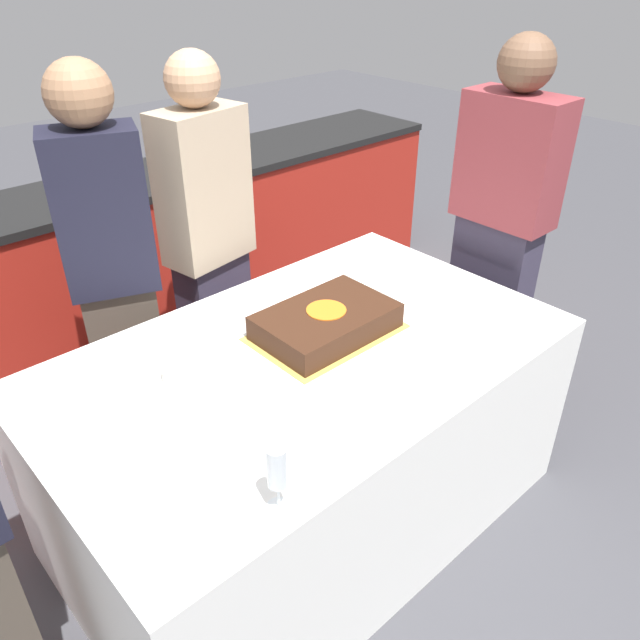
% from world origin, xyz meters
% --- Properties ---
extents(ground_plane, '(14.00, 14.00, 0.00)m').
position_xyz_m(ground_plane, '(0.00, 0.00, 0.00)').
color(ground_plane, '#424247').
extents(back_counter, '(4.40, 0.58, 0.92)m').
position_xyz_m(back_counter, '(0.00, 1.62, 0.46)').
color(back_counter, '#A82319').
rests_on(back_counter, ground_plane).
extents(dining_table, '(1.80, 1.09, 0.78)m').
position_xyz_m(dining_table, '(0.00, 0.00, 0.39)').
color(dining_table, white).
rests_on(dining_table, ground_plane).
extents(cake, '(0.51, 0.35, 0.10)m').
position_xyz_m(cake, '(0.13, 0.04, 0.82)').
color(cake, gold).
rests_on(cake, dining_table).
extents(plate_stack, '(0.21, 0.21, 0.05)m').
position_xyz_m(plate_stack, '(-0.35, 0.13, 0.80)').
color(plate_stack, white).
rests_on(plate_stack, dining_table).
extents(wine_glass, '(0.07, 0.07, 0.20)m').
position_xyz_m(wine_glass, '(-0.50, -0.47, 0.91)').
color(wine_glass, white).
rests_on(wine_glass, dining_table).
extents(side_plate_near_cake, '(0.21, 0.21, 0.00)m').
position_xyz_m(side_plate_near_cake, '(0.23, 0.37, 0.78)').
color(side_plate_near_cake, white).
rests_on(side_plate_near_cake, dining_table).
extents(utensil_pile, '(0.14, 0.11, 0.02)m').
position_xyz_m(utensil_pile, '(0.07, -0.46, 0.79)').
color(utensil_pile, white).
rests_on(utensil_pile, dining_table).
extents(person_cutting_cake, '(0.39, 0.26, 1.64)m').
position_xyz_m(person_cutting_cake, '(0.13, 0.76, 0.86)').
color(person_cutting_cake, '#383347').
rests_on(person_cutting_cake, ground_plane).
extents(person_seated_right, '(0.22, 0.42, 1.69)m').
position_xyz_m(person_seated_right, '(1.12, 0.00, 0.88)').
color(person_seated_right, '#383347').
rests_on(person_seated_right, ground_plane).
extents(person_standing_back, '(0.38, 0.30, 1.66)m').
position_xyz_m(person_standing_back, '(-0.30, 0.76, 0.88)').
color(person_standing_back, '#4C4238').
rests_on(person_standing_back, ground_plane).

